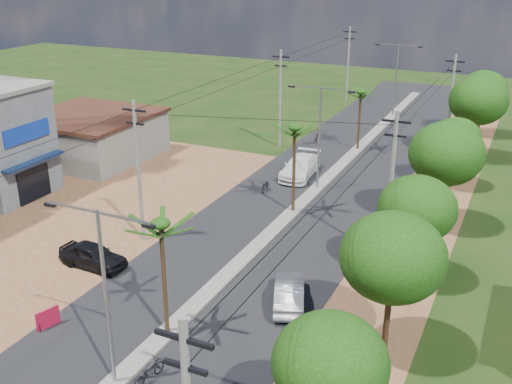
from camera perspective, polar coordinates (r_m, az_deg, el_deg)
ground at (r=27.12m, az=-13.24°, el=-17.40°), size 160.00×160.00×0.00m
road at (r=37.94m, az=0.70°, el=-4.69°), size 12.00×110.00×0.04m
median at (r=40.39m, az=2.48°, el=-2.90°), size 1.00×90.00×0.18m
dirt_lot_west at (r=41.26m, az=-23.02°, el=-4.29°), size 18.00×46.00×0.04m
dirt_shoulder_east at (r=35.67m, az=13.32°, el=-7.15°), size 5.00×90.00×0.03m
low_shed at (r=55.21m, az=-15.50°, el=5.18°), size 10.40×10.40×3.95m
tree_east_b at (r=20.95m, az=7.08°, el=-15.91°), size 4.00×4.00×5.83m
tree_east_c at (r=26.26m, az=12.90°, el=-6.08°), size 4.60×4.60×6.83m
tree_east_d at (r=32.80m, az=15.10°, el=-1.56°), size 4.20×4.20×6.13m
tree_east_e at (r=39.99m, az=17.69°, el=3.49°), size 4.80×4.80×7.14m
tree_east_f at (r=48.00m, az=18.50°, el=4.83°), size 3.80×3.80×5.52m
tree_east_g at (r=55.36m, az=20.43°, el=8.17°), size 5.00×5.00×7.38m
tree_east_h at (r=63.32m, az=20.87°, el=9.10°), size 4.40×4.40×6.52m
palm_median_near at (r=26.91m, az=-9.05°, el=-3.48°), size 2.00×2.00×6.15m
palm_median_mid at (r=40.14m, az=3.73°, el=5.76°), size 2.00×2.00×6.55m
palm_median_far at (r=55.07m, az=9.97°, el=9.15°), size 2.00×2.00×5.85m
streetlight_near at (r=24.45m, az=-14.20°, el=-8.61°), size 5.10×0.18×8.00m
streetlight_mid at (r=44.96m, az=6.07°, el=5.94°), size 5.10×0.18×8.00m
streetlight_far at (r=68.52m, az=13.21°, el=10.91°), size 5.10×0.18×8.00m
utility_pole_w_b at (r=37.04m, az=-11.13°, el=2.17°), size 1.60×0.24×9.00m
utility_pole_w_c at (r=55.56m, az=2.33°, el=9.03°), size 1.60×0.24×9.00m
utility_pole_w_d at (r=75.01m, az=8.77°, el=12.08°), size 1.60×0.24×9.00m
utility_pole_e_b at (r=34.79m, az=12.74°, el=0.75°), size 1.60×0.24×9.00m
utility_pole_e_c at (r=55.69m, az=18.01°, el=8.03°), size 1.60×0.24×9.00m
car_silver_mid at (r=31.14m, az=3.19°, el=-9.62°), size 2.90×4.50×1.40m
car_white_far at (r=48.79m, az=4.21°, el=2.38°), size 2.72×5.80×1.64m
car_parked_dark at (r=35.90m, az=-15.26°, el=-5.90°), size 4.24×1.83×1.43m
moto_rider_east at (r=26.71m, az=-10.16°, el=-16.56°), size 0.89×1.84×0.93m
moto_rider_west_a at (r=45.66m, az=0.89°, el=0.58°), size 0.84×1.78×0.90m
moto_rider_west_b at (r=58.65m, az=5.93°, el=5.27°), size 0.46×1.53×0.91m
roadside_sign at (r=31.18m, az=-19.20°, el=-11.32°), size 0.44×1.18×1.01m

